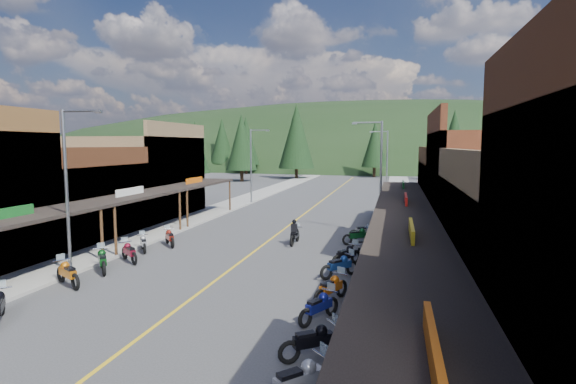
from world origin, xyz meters
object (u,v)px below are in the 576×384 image
Objects in this scene: shop_west_2 at (64,201)px; shop_east_3 at (473,196)px; bike_east_6 at (340,265)px; bike_east_8 at (366,244)px; pine_2 at (296,136)px; pine_8 at (195,147)px; bike_west_5 at (102,259)px; bike_east_2 at (299,379)px; bike_west_6 at (129,251)px; shop_east_1 at (569,261)px; shop_west_3 at (141,177)px; pine_11 at (492,138)px; pine_9 at (512,145)px; bike_east_9 at (358,235)px; streetlight_1 at (252,162)px; bike_east_7 at (346,254)px; pine_7 at (222,141)px; bike_west_8 at (170,237)px; streetlight_3 at (386,161)px; bike_east_5 at (331,287)px; streetlight_2 at (379,172)px; bike_east_4 at (319,305)px; rider_on_bike at (295,234)px; bike_east_10 at (365,231)px; pine_5 at (534,136)px; pine_4 at (454,140)px; pedestrian_east_b at (399,209)px; pine_3 at (375,144)px; pine_10 at (241,142)px; bike_west_7 at (143,242)px; streetlight_0 at (69,185)px; pine_0 at (162,144)px; bike_east_3 at (314,339)px; pedestrian_east_a at (396,246)px; pine_1 at (246,141)px; bike_west_4 at (68,272)px.

shop_east_3 is at bearing 19.24° from shop_west_2.
bike_east_6 is 1.20× the size of bike_east_8.
pine_2 is 1.40× the size of pine_8.
bike_west_5 is (-19.80, -16.31, -1.87)m from shop_east_3.
bike_west_6 is at bearing -178.77° from bike_east_2.
shop_west_3 is at bearing 145.12° from shop_east_1.
pine_11 is (30.00, -20.00, -0.80)m from pine_2.
pine_9 is 44.90m from bike_east_9.
bike_east_7 is (12.66, -23.12, -3.81)m from streetlight_1.
shop_east_1 is at bearing -55.30° from streetlight_1.
pine_7 reaches higher than bike_west_8.
streetlight_3 is 36.86m from bike_east_5.
bike_east_4 is (-1.41, -16.74, -3.85)m from streetlight_2.
shop_west_3 is 17.81m from rider_on_bike.
pine_5 is at bearing 130.92° from bike_east_10.
shop_west_2 is at bearing -120.95° from bike_east_8.
pine_4 reaches higher than bike_east_7.
bike_west_8 reaches higher than bike_east_8.
shop_west_2 is 19.90m from bike_east_9.
bike_east_6 is 1.43× the size of pedestrian_east_b.
pine_8 reaches higher than bike_east_7.
pine_3 is 32.26m from pine_11.
pine_8 is (-56.00, -32.00, -2.01)m from pine_5.
bike_west_7 is (11.58, -50.65, -6.22)m from pine_10.
streetlight_0 is 3.46× the size of bike_west_5.
pine_3 is at bearing 5.19° from pine_0.
pine_10 reaches higher than shop_west_2.
pine_4 is at bearing 15.52° from pine_10.
pine_2 is 6.30× the size of bike_east_6.
pine_11 is at bearing 47.08° from shop_west_2.
shop_west_3 is 4.90× the size of bike_east_5.
bike_east_3 reaches higher than bike_east_8.
pine_8 is (-15.05, 46.00, 1.52)m from streetlight_0.
pine_4 is 5.73× the size of rider_on_bike.
pine_5 is 1.12× the size of pine_7.
bike_east_8 is 3.24m from pedestrian_east_a.
pine_8 is 4.33× the size of bike_west_5.
pine_11 reaches higher than bike_east_2.
pine_1 and pine_4 have the same top height.
pedestrian_east_a is at bearing 124.67° from bike_east_2.
pine_11 is at bearing -84.81° from pine_4.
pedestrian_east_b is (2.92, 23.59, 0.31)m from bike_east_4.
pine_11 is at bearing 127.24° from bike_east_8.
bike_west_4 is 2.36m from bike_west_5.
bike_east_4 is at bearing -76.89° from pine_2.
shop_west_3 is 20.38m from bike_west_4.
pedestrian_east_a reaches higher than bike_west_8.
pine_9 is 51.88m from bike_east_6.
pine_10 reaches higher than bike_east_8.
bike_east_10 is at bearing 143.05° from bike_east_3.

